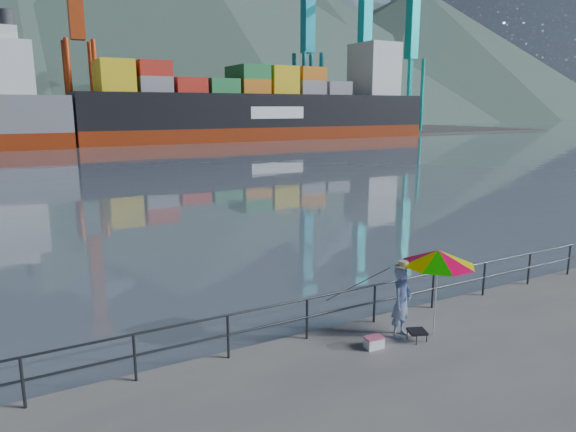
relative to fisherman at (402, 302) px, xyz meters
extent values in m
cube|color=slate|center=(-1.06, 129.24, -0.87)|extent=(500.00, 280.00, 0.00)
cube|color=#514F4C|center=(8.94, 92.24, -0.87)|extent=(200.00, 40.00, 0.40)
cylinder|color=#2D3033|center=(-1.06, 0.94, 0.13)|extent=(22.00, 0.05, 0.05)
cylinder|color=#2D3033|center=(-1.06, 0.94, -0.32)|extent=(22.00, 0.05, 0.05)
cube|color=#2D3033|center=(-1.06, 0.94, -0.37)|extent=(22.00, 0.06, 1.00)
cone|color=#385147|center=(-1.06, 204.24, 33.13)|extent=(282.88, 282.88, 68.00)
cone|color=#385147|center=(58.94, 209.24, 39.13)|extent=(332.80, 332.80, 80.00)
cone|color=#385147|center=(128.94, 214.24, 30.13)|extent=(257.92, 257.92, 62.00)
cone|color=#385147|center=(198.94, 219.24, 34.13)|extent=(291.20, 291.20, 70.00)
cube|color=#194CA5|center=(8.94, 91.24, 1.73)|extent=(6.00, 2.40, 5.20)
cube|color=#267F3F|center=(15.44, 91.24, 1.73)|extent=(6.00, 2.40, 5.20)
cube|color=gray|center=(21.94, 91.24, 0.43)|extent=(6.00, 2.40, 2.60)
cube|color=orange|center=(28.44, 91.24, 0.43)|extent=(6.00, 2.40, 2.60)
cube|color=yellow|center=(34.94, 91.24, 1.73)|extent=(6.00, 2.40, 5.20)
cube|color=gray|center=(41.44, 91.24, 0.43)|extent=(6.00, 2.40, 2.60)
cube|color=orange|center=(47.94, 91.24, 1.73)|extent=(6.00, 2.40, 5.20)
cube|color=#194CA5|center=(54.44, 91.24, 1.73)|extent=(6.00, 2.40, 5.20)
cube|color=gray|center=(60.94, 91.24, 3.03)|extent=(6.00, 2.40, 7.80)
cube|color=#267F3F|center=(8.94, 94.24, 1.73)|extent=(6.00, 2.40, 5.20)
cube|color=#267F3F|center=(15.44, 94.24, 0.43)|extent=(6.00, 2.40, 2.60)
cube|color=red|center=(21.94, 94.24, 3.03)|extent=(6.00, 2.40, 7.80)
cube|color=red|center=(28.44, 94.24, 1.73)|extent=(6.00, 2.40, 5.20)
cube|color=#267F3F|center=(34.94, 94.24, 1.73)|extent=(6.00, 2.40, 5.20)
cube|color=orange|center=(41.44, 94.24, 3.03)|extent=(6.00, 2.40, 7.80)
cube|color=red|center=(47.94, 94.24, 3.03)|extent=(6.00, 2.40, 7.80)
cube|color=#194CA5|center=(54.44, 94.24, 3.03)|extent=(6.00, 2.40, 7.80)
cube|color=yellow|center=(60.94, 94.24, 0.43)|extent=(6.00, 2.40, 2.60)
imported|color=#325E9C|center=(0.00, 0.00, 0.00)|extent=(0.74, 0.62, 1.73)
cylinder|color=white|center=(0.74, -0.35, 0.11)|extent=(0.04, 0.04, 1.95)
cone|color=#E3003A|center=(0.74, -0.35, 1.09)|extent=(2.29, 2.29, 0.36)
cube|color=black|center=(0.16, -0.40, -0.63)|extent=(0.52, 0.52, 0.05)
cube|color=#2D3033|center=(0.16, -0.40, -0.76)|extent=(0.34, 0.34, 0.21)
cube|color=white|center=(-0.95, -0.20, -0.75)|extent=(0.43, 0.30, 0.24)
cylinder|color=black|center=(-0.30, 1.41, -0.87)|extent=(0.66, 1.83, 1.36)
cube|color=maroon|center=(33.14, 75.17, -0.12)|extent=(63.80, 10.63, 2.50)
cube|color=black|center=(33.14, 75.17, 3.93)|extent=(63.80, 10.63, 5.60)
cube|color=silver|center=(57.38, 75.17, 11.73)|extent=(7.00, 8.51, 10.00)
camera|label=1|loc=(-7.89, -8.79, 4.53)|focal=32.00mm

